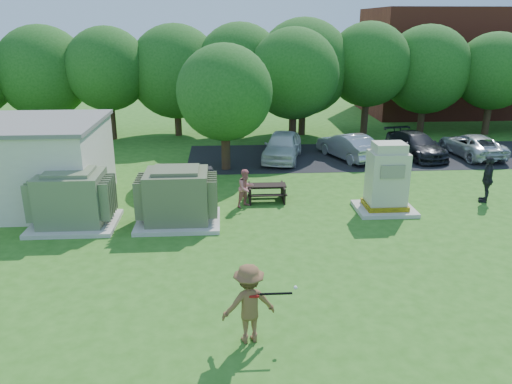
{
  "coord_description": "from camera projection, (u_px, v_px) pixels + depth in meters",
  "views": [
    {
      "loc": [
        -1.09,
        -12.52,
        6.93
      ],
      "look_at": [
        0.0,
        4.0,
        1.3
      ],
      "focal_mm": 35.0,
      "sensor_mm": 36.0,
      "label": 1
    }
  ],
  "objects": [
    {
      "name": "car_silver_b",
      "position": [
        472.0,
        145.0,
        27.14
      ],
      "size": [
        2.38,
        4.54,
        1.22
      ],
      "primitive_type": "imported",
      "rotation": [
        0.0,
        0.0,
        3.22
      ],
      "color": "silver",
      "rests_on": "ground"
    },
    {
      "name": "picnic_table",
      "position": [
        266.0,
        191.0,
        20.38
      ],
      "size": [
        1.59,
        1.19,
        0.68
      ],
      "color": "black",
      "rests_on": "ground"
    },
    {
      "name": "transformer_right",
      "position": [
        177.0,
        198.0,
        17.89
      ],
      "size": [
        3.0,
        2.4,
        2.07
      ],
      "color": "beige",
      "rests_on": "ground"
    },
    {
      "name": "tree_row",
      "position": [
        269.0,
        71.0,
        30.37
      ],
      "size": [
        41.3,
        13.3,
        7.3
      ],
      "color": "#47301E",
      "rests_on": "ground"
    },
    {
      "name": "car_silver_a",
      "position": [
        348.0,
        146.0,
        26.61
      ],
      "size": [
        2.83,
        4.4,
        1.37
      ],
      "primitive_type": "imported",
      "rotation": [
        0.0,
        0.0,
        3.5
      ],
      "color": "#AAAAAF",
      "rests_on": "ground"
    },
    {
      "name": "brick_building",
      "position": [
        463.0,
        62.0,
        39.47
      ],
      "size": [
        15.0,
        8.0,
        8.0
      ],
      "primitive_type": "cube",
      "color": "maroon",
      "rests_on": "ground"
    },
    {
      "name": "parking_strip",
      "position": [
        372.0,
        156.0,
        27.31
      ],
      "size": [
        20.0,
        6.0,
        0.01
      ],
      "primitive_type": "cube",
      "color": "#232326",
      "rests_on": "ground"
    },
    {
      "name": "ground",
      "position": [
        265.0,
        281.0,
        14.12
      ],
      "size": [
        120.0,
        120.0,
        0.0
      ],
      "primitive_type": "plane",
      "color": "#2D6619",
      "rests_on": "ground"
    },
    {
      "name": "car_dark",
      "position": [
        416.0,
        145.0,
        27.02
      ],
      "size": [
        2.63,
        4.74,
        1.3
      ],
      "primitive_type": "imported",
      "rotation": [
        0.0,
        0.0,
        0.19
      ],
      "color": "black",
      "rests_on": "ground"
    },
    {
      "name": "person_walking_right",
      "position": [
        487.0,
        179.0,
        20.09
      ],
      "size": [
        0.92,
        1.19,
        1.88
      ],
      "primitive_type": "imported",
      "rotation": [
        0.0,
        0.0,
        4.23
      ],
      "color": "black",
      "rests_on": "ground"
    },
    {
      "name": "car_white",
      "position": [
        282.0,
        146.0,
        26.39
      ],
      "size": [
        2.79,
        4.69,
        1.5
      ],
      "primitive_type": "imported",
      "rotation": [
        0.0,
        0.0,
        -0.25
      ],
      "color": "silver",
      "rests_on": "ground"
    },
    {
      "name": "batter",
      "position": [
        249.0,
        304.0,
        11.18
      ],
      "size": [
        1.35,
        0.95,
        1.9
      ],
      "primitive_type": "imported",
      "rotation": [
        0.0,
        0.0,
        3.35
      ],
      "color": "brown",
      "rests_on": "ground"
    },
    {
      "name": "transformer_left",
      "position": [
        72.0,
        200.0,
        17.66
      ],
      "size": [
        3.0,
        2.4,
        2.07
      ],
      "color": "beige",
      "rests_on": "ground"
    },
    {
      "name": "batting_equipment",
      "position": [
        273.0,
        293.0,
        11.05
      ],
      "size": [
        1.12,
        0.46,
        0.11
      ],
      "color": "black",
      "rests_on": "ground"
    },
    {
      "name": "generator_cabinet",
      "position": [
        387.0,
        182.0,
        19.01
      ],
      "size": [
        2.22,
        1.81,
        2.7
      ],
      "color": "beige",
      "rests_on": "ground"
    },
    {
      "name": "person_at_picnic",
      "position": [
        246.0,
        188.0,
        19.59
      ],
      "size": [
        0.94,
        0.91,
        1.53
      ],
      "primitive_type": "imported",
      "rotation": [
        0.0,
        0.0,
        0.64
      ],
      "color": "#C96A6C",
      "rests_on": "ground"
    }
  ]
}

